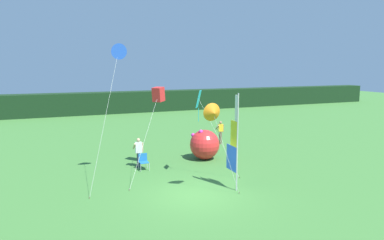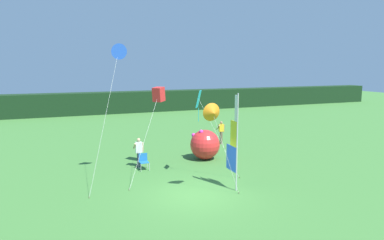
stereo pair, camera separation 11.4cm
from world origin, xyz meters
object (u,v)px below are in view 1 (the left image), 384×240
Objects in this scene: banner_flag at (234,144)px; kite_orange_delta_3 at (213,113)px; kite_red_box_2 at (158,95)px; folding_chair at (143,160)px; kite_cyan_diamond_1 at (200,102)px; person_near_banner at (139,152)px; inflatable_balloon at (205,144)px; person_mid_field at (220,132)px; kite_blue_delta_0 at (118,52)px.

kite_orange_delta_3 is (-1.27, -0.39, 1.54)m from banner_flag.
folding_chair is at bearing -176.09° from kite_red_box_2.
kite_cyan_diamond_1 is at bearing -44.11° from folding_chair.
banner_flag is 2.87m from kite_cyan_diamond_1.
person_near_banner is at bearing 131.20° from kite_cyan_diamond_1.
inflatable_balloon reaches higher than folding_chair.
banner_flag is 2.03m from kite_orange_delta_3.
kite_cyan_diamond_1 is 2.81m from kite_red_box_2.
kite_orange_delta_3 is at bearing -118.60° from person_mid_field.
banner_flag is 1.09× the size of kite_orange_delta_3.
kite_red_box_2 reaches higher than person_near_banner.
kite_orange_delta_3 is (1.92, -4.86, 3.18)m from folding_chair.
banner_flag is 5.05× the size of folding_chair.
banner_flag is 9.33m from person_mid_field.
banner_flag reaches higher than person_near_banner.
banner_flag is 0.66× the size of kite_blue_delta_0.
kite_red_box_2 is 5.04m from kite_orange_delta_3.
banner_flag is at bearing -99.05° from inflatable_balloon.
person_mid_field is at bearing 55.48° from kite_cyan_diamond_1.
kite_orange_delta_3 is (-0.47, -2.54, -0.20)m from kite_cyan_diamond_1.
kite_red_box_2 is 1.11× the size of kite_orange_delta_3.
kite_blue_delta_0 is at bearing -162.11° from inflatable_balloon.
kite_cyan_diamond_1 is at bearing -58.52° from kite_red_box_2.
kite_orange_delta_3 reaches higher than person_near_banner.
person_mid_field is 7.91m from folding_chair.
person_near_banner is 7.74m from person_mid_field.
kite_red_box_2 is at bearing -145.69° from person_mid_field.
kite_cyan_diamond_1 is (2.39, -2.32, 3.38)m from folding_chair.
person_mid_field is 8.29m from kite_cyan_diamond_1.
person_near_banner reaches higher than folding_chair.
kite_orange_delta_3 is (0.99, -4.92, -0.44)m from kite_red_box_2.
inflatable_balloon is at bearing 1.88° from person_near_banner.
kite_cyan_diamond_1 is 0.98× the size of kite_red_box_2.
person_mid_field is 4.35m from inflatable_balloon.
banner_flag reaches higher than kite_cyan_diamond_1.
kite_blue_delta_0 is (-8.15, -5.09, 5.46)m from person_mid_field.
kite_red_box_2 is (0.93, 0.06, 3.62)m from folding_chair.
kite_cyan_diamond_1 is (3.76, -1.28, -2.47)m from kite_blue_delta_0.
banner_flag reaches higher than kite_orange_delta_3.
kite_red_box_2 is (-1.46, 2.39, 0.24)m from kite_cyan_diamond_1.
banner_flag is 5.37m from inflatable_balloon.
kite_orange_delta_3 is (2.05, -5.42, 2.80)m from person_near_banner.
banner_flag is 6.16m from person_near_banner.
kite_cyan_diamond_1 is 1.09× the size of kite_orange_delta_3.
kite_cyan_diamond_1 is at bearing 110.41° from banner_flag.
banner_flag is at bearing -63.50° from kite_red_box_2.
kite_orange_delta_3 is at bearing -69.26° from person_near_banner.
person_near_banner is 0.37× the size of kite_cyan_diamond_1.
folding_chair is at bearing 37.25° from kite_blue_delta_0.
person_mid_field is 0.90× the size of inflatable_balloon.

